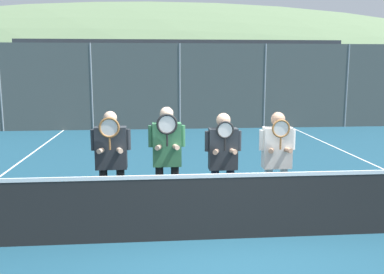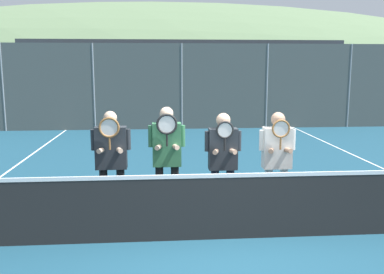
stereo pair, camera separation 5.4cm
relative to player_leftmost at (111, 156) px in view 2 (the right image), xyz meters
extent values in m
plane|color=navy|center=(1.69, -0.93, -1.06)|extent=(120.00, 120.00, 0.00)
ellipsoid|color=#5B7551|center=(1.69, 60.80, -1.06)|extent=(114.63, 63.68, 22.29)
cube|color=#9EA3A8|center=(2.16, 18.29, 0.64)|extent=(16.33, 5.00, 3.41)
cube|color=#3D4247|center=(2.16, 18.29, 2.53)|extent=(16.83, 5.50, 0.36)
cylinder|color=gray|center=(-5.04, 9.93, 0.59)|extent=(0.06, 0.06, 3.30)
cylinder|color=gray|center=(-1.68, 9.93, 0.59)|extent=(0.06, 0.06, 3.30)
cylinder|color=gray|center=(1.69, 9.93, 0.59)|extent=(0.06, 0.06, 3.30)
cylinder|color=gray|center=(5.06, 9.93, 0.59)|extent=(0.06, 0.06, 3.30)
cylinder|color=gray|center=(8.42, 9.93, 0.59)|extent=(0.06, 0.06, 3.30)
cube|color=#4C5451|center=(1.69, 9.93, 0.59)|extent=(20.19, 0.02, 3.30)
cube|color=black|center=(1.69, -0.93, -0.60)|extent=(11.87, 0.02, 0.92)
cube|color=white|center=(1.69, -0.93, -0.12)|extent=(11.87, 0.03, 0.06)
cylinder|color=black|center=(-0.14, 0.01, -0.64)|extent=(0.13, 0.13, 0.85)
cylinder|color=black|center=(0.14, 0.01, -0.64)|extent=(0.13, 0.13, 0.85)
cube|color=#282D33|center=(0.00, 0.01, 0.12)|extent=(0.49, 0.22, 0.67)
sphere|color=#DBB293|center=(0.00, 0.01, 0.60)|extent=(0.21, 0.21, 0.21)
cylinder|color=#282D33|center=(-0.27, 0.01, 0.26)|extent=(0.08, 0.08, 0.33)
cylinder|color=#282D33|center=(0.27, 0.01, 0.26)|extent=(0.08, 0.08, 0.33)
cylinder|color=#DBB293|center=(-0.12, -0.08, 0.11)|extent=(0.16, 0.27, 0.08)
cylinder|color=#DBB293|center=(0.12, -0.08, 0.11)|extent=(0.16, 0.27, 0.08)
cylinder|color=#936033|center=(0.00, -0.17, 0.23)|extent=(0.03, 0.03, 0.20)
torus|color=#936033|center=(0.00, -0.17, 0.47)|extent=(0.32, 0.03, 0.32)
cylinder|color=silver|center=(0.00, -0.17, 0.47)|extent=(0.26, 0.00, 0.26)
cylinder|color=black|center=(0.76, 0.01, -0.62)|extent=(0.13, 0.13, 0.88)
cylinder|color=black|center=(1.01, 0.01, -0.62)|extent=(0.13, 0.13, 0.88)
cube|color=#337047|center=(0.88, 0.01, 0.16)|extent=(0.46, 0.22, 0.70)
sphere|color=#DBB293|center=(0.88, 0.01, 0.66)|extent=(0.22, 0.22, 0.22)
cylinder|color=#337047|center=(0.63, 0.01, 0.30)|extent=(0.08, 0.08, 0.34)
cylinder|color=#337047|center=(1.14, 0.01, 0.30)|extent=(0.08, 0.08, 0.34)
cylinder|color=#DBB293|center=(0.77, -0.08, 0.15)|extent=(0.16, 0.27, 0.08)
cylinder|color=#DBB293|center=(1.00, -0.08, 0.15)|extent=(0.16, 0.27, 0.08)
cylinder|color=black|center=(0.88, -0.17, 0.27)|extent=(0.03, 0.03, 0.20)
torus|color=black|center=(0.88, -0.17, 0.52)|extent=(0.33, 0.04, 0.33)
cylinder|color=silver|center=(0.88, -0.17, 0.52)|extent=(0.27, 0.00, 0.27)
cylinder|color=#232838|center=(1.65, -0.11, -0.65)|extent=(0.13, 0.13, 0.83)
cylinder|color=#232838|center=(1.90, -0.11, -0.65)|extent=(0.13, 0.13, 0.83)
cube|color=#282D33|center=(1.77, -0.11, 0.10)|extent=(0.45, 0.22, 0.66)
sphere|color=tan|center=(1.77, -0.11, 0.56)|extent=(0.23, 0.23, 0.23)
cylinder|color=#282D33|center=(1.52, -0.11, 0.23)|extent=(0.08, 0.08, 0.32)
cylinder|color=#282D33|center=(2.02, -0.11, 0.23)|extent=(0.08, 0.08, 0.32)
cylinder|color=tan|center=(1.66, -0.20, 0.09)|extent=(0.16, 0.27, 0.08)
cylinder|color=tan|center=(1.89, -0.20, 0.09)|extent=(0.16, 0.27, 0.08)
cylinder|color=black|center=(1.77, -0.29, 0.21)|extent=(0.03, 0.03, 0.20)
torus|color=black|center=(1.77, -0.29, 0.43)|extent=(0.28, 0.03, 0.28)
cylinder|color=silver|center=(1.77, -0.29, 0.43)|extent=(0.23, 0.00, 0.23)
cylinder|color=white|center=(2.52, -0.12, -0.64)|extent=(0.13, 0.13, 0.84)
cylinder|color=white|center=(2.77, -0.12, -0.64)|extent=(0.13, 0.13, 0.84)
cube|color=white|center=(2.65, -0.12, 0.11)|extent=(0.46, 0.22, 0.66)
sphere|color=tan|center=(2.65, -0.12, 0.57)|extent=(0.22, 0.22, 0.22)
cylinder|color=white|center=(2.39, -0.12, 0.24)|extent=(0.08, 0.08, 0.32)
cylinder|color=white|center=(2.90, -0.12, 0.24)|extent=(0.08, 0.08, 0.32)
cylinder|color=tan|center=(2.53, -0.21, 0.09)|extent=(0.16, 0.27, 0.08)
cylinder|color=tan|center=(2.76, -0.21, 0.09)|extent=(0.16, 0.27, 0.08)
cylinder|color=#936033|center=(2.65, -0.30, 0.21)|extent=(0.03, 0.03, 0.20)
torus|color=#936033|center=(2.65, -0.30, 0.44)|extent=(0.29, 0.03, 0.29)
cylinder|color=silver|center=(2.65, -0.30, 0.44)|extent=(0.24, 0.00, 0.24)
cube|color=slate|center=(-3.87, 12.49, -0.35)|extent=(4.38, 1.89, 0.83)
cube|color=#2D3842|center=(-3.87, 12.49, 0.41)|extent=(2.41, 1.74, 0.68)
cylinder|color=black|center=(-2.44, 11.52, -0.76)|extent=(0.60, 0.16, 0.60)
cylinder|color=black|center=(-2.44, 13.45, -0.76)|extent=(0.60, 0.16, 0.60)
cylinder|color=black|center=(-5.29, 11.52, -0.76)|extent=(0.60, 0.16, 0.60)
cylinder|color=black|center=(-5.29, 13.45, -0.76)|extent=(0.60, 0.16, 0.60)
cube|color=navy|center=(0.77, 12.09, -0.38)|extent=(4.07, 1.75, 0.77)
cube|color=#2D3842|center=(0.77, 12.09, 0.32)|extent=(2.24, 1.61, 0.63)
cylinder|color=black|center=(2.09, 11.19, -0.76)|extent=(0.60, 0.16, 0.60)
cylinder|color=black|center=(2.09, 12.98, -0.76)|extent=(0.60, 0.16, 0.60)
cylinder|color=black|center=(-0.56, 11.19, -0.76)|extent=(0.60, 0.16, 0.60)
cylinder|color=black|center=(-0.56, 12.98, -0.76)|extent=(0.60, 0.16, 0.60)
cube|color=black|center=(5.55, 12.36, -0.35)|extent=(4.69, 1.71, 0.83)
cube|color=#2D3842|center=(5.55, 12.36, 0.41)|extent=(2.58, 1.57, 0.68)
cylinder|color=black|center=(7.08, 11.49, -0.76)|extent=(0.60, 0.16, 0.60)
cylinder|color=black|center=(7.08, 13.24, -0.76)|extent=(0.60, 0.16, 0.60)
cylinder|color=black|center=(4.03, 11.49, -0.76)|extent=(0.60, 0.16, 0.60)
cylinder|color=black|center=(4.03, 13.24, -0.76)|extent=(0.60, 0.16, 0.60)
cube|color=navy|center=(10.65, 12.13, -0.34)|extent=(4.68, 1.90, 0.84)
cube|color=#2D3842|center=(10.65, 12.13, 0.43)|extent=(2.57, 1.75, 0.69)
cylinder|color=black|center=(9.13, 11.16, -0.76)|extent=(0.60, 0.16, 0.60)
cylinder|color=black|center=(9.13, 13.10, -0.76)|extent=(0.60, 0.16, 0.60)
camera|label=1|loc=(0.69, -6.71, 1.42)|focal=40.00mm
camera|label=2|loc=(0.74, -6.72, 1.42)|focal=40.00mm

